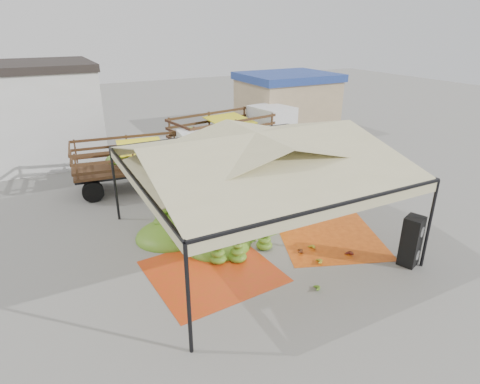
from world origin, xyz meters
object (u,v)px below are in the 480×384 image
banana_heap (217,215)px  vendor (244,185)px  truck_left (155,156)px  truck_right (240,129)px  speaker_stack (411,241)px

banana_heap → vendor: bearing=42.0°
banana_heap → truck_left: (-0.62, 5.65, 0.81)m
banana_heap → truck_right: bearing=57.1°
vendor → truck_right: (2.95, 6.00, 0.86)m
truck_left → truck_right: truck_right is taller
speaker_stack → truck_right: size_ratio=0.21×
speaker_stack → truck_right: (0.58, 13.01, 0.77)m
truck_right → speaker_stack: bearing=-102.3°
banana_heap → truck_left: truck_left is taller
vendor → truck_left: 4.68m
speaker_stack → truck_right: 13.04m
banana_heap → truck_right: 9.56m
banana_heap → truck_right: (5.17, 7.99, 0.96)m
speaker_stack → truck_right: bearing=66.4°
banana_heap → truck_left: bearing=96.2°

